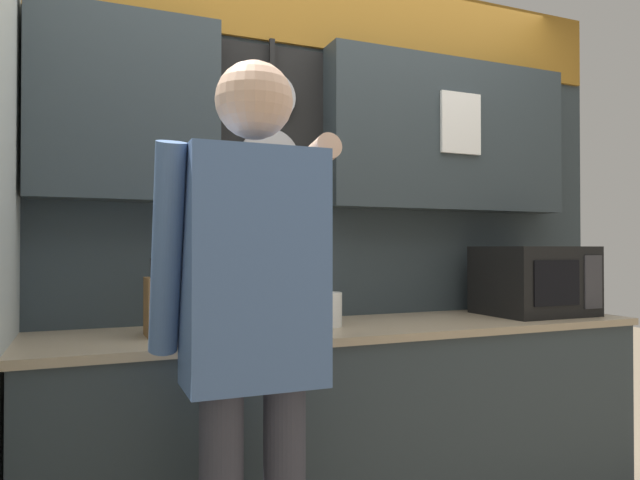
{
  "coord_description": "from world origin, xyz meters",
  "views": [
    {
      "loc": [
        -1.03,
        -2.09,
        1.25
      ],
      "look_at": [
        -0.08,
        0.18,
        1.28
      ],
      "focal_mm": 32.0,
      "sensor_mm": 36.0,
      "label": 1
    }
  ],
  "objects_px": {
    "utensil_crock": "(327,307)",
    "microwave": "(534,280)",
    "person": "(253,315)",
    "knife_block": "(162,306)"
  },
  "relations": [
    {
      "from": "microwave",
      "to": "utensil_crock",
      "type": "height_order",
      "value": "utensil_crock"
    },
    {
      "from": "microwave",
      "to": "person",
      "type": "relative_size",
      "value": 0.26
    },
    {
      "from": "microwave",
      "to": "person",
      "type": "height_order",
      "value": "person"
    },
    {
      "from": "microwave",
      "to": "knife_block",
      "type": "bearing_deg",
      "value": 179.98
    },
    {
      "from": "knife_block",
      "to": "person",
      "type": "xyz_separation_m",
      "value": [
        0.18,
        -0.54,
        0.02
      ]
    },
    {
      "from": "person",
      "to": "utensil_crock",
      "type": "bearing_deg",
      "value": 49.86
    },
    {
      "from": "utensil_crock",
      "to": "microwave",
      "type": "bearing_deg",
      "value": -0.1
    },
    {
      "from": "person",
      "to": "microwave",
      "type": "bearing_deg",
      "value": 19.67
    },
    {
      "from": "utensil_crock",
      "to": "person",
      "type": "bearing_deg",
      "value": -130.14
    },
    {
      "from": "microwave",
      "to": "knife_block",
      "type": "xyz_separation_m",
      "value": [
        -1.69,
        0.0,
        -0.05
      ]
    }
  ]
}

